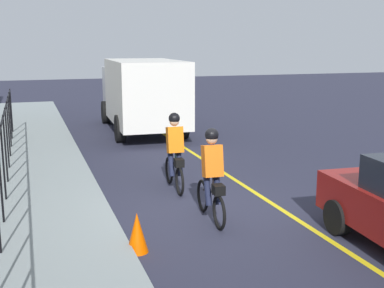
{
  "coord_description": "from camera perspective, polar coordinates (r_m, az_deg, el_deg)",
  "views": [
    {
      "loc": [
        -8.95,
        3.28,
        3.37
      ],
      "look_at": [
        2.03,
        -0.45,
        1.0
      ],
      "focal_mm": 46.02,
      "sensor_mm": 36.0,
      "label": 1
    }
  ],
  "objects": [
    {
      "name": "cyclist_lead",
      "position": [
        11.38,
        -2.01,
        -0.94
      ],
      "size": [
        1.71,
        0.38,
        1.83
      ],
      "rotation": [
        0.0,
        0.0,
        -0.05
      ],
      "color": "black",
      "rests_on": "ground"
    },
    {
      "name": "box_truck_background",
      "position": [
        19.07,
        -5.87,
        6.02
      ],
      "size": [
        6.8,
        2.77,
        2.78
      ],
      "rotation": [
        0.0,
        0.0,
        -0.04
      ],
      "color": "silver",
      "rests_on": "ground"
    },
    {
      "name": "traffic_cone_near",
      "position": [
        8.22,
        -6.37,
        -10.16
      ],
      "size": [
        0.36,
        0.36,
        0.68
      ],
      "primitive_type": "cone",
      "color": "#ED5000",
      "rests_on": "ground"
    },
    {
      "name": "ground_plane",
      "position": [
        10.11,
        1.28,
        -7.93
      ],
      "size": [
        80.0,
        80.0,
        0.0
      ],
      "primitive_type": "plane",
      "color": "#28293B"
    },
    {
      "name": "cyclist_follow",
      "position": [
        9.37,
        2.32,
        -3.69
      ],
      "size": [
        1.71,
        0.38,
        1.83
      ],
      "rotation": [
        0.0,
        0.0,
        -0.05
      ],
      "color": "black",
      "rests_on": "ground"
    },
    {
      "name": "sidewalk",
      "position": [
        9.54,
        -18.55,
        -9.3
      ],
      "size": [
        40.0,
        3.2,
        0.15
      ],
      "primitive_type": "cube",
      "color": "gray",
      "rests_on": "ground"
    },
    {
      "name": "lane_line_centre",
      "position": [
        10.73,
        9.39,
        -6.9
      ],
      "size": [
        36.0,
        0.12,
        0.01
      ],
      "primitive_type": "cube",
      "color": "yellow",
      "rests_on": "ground"
    },
    {
      "name": "iron_fence",
      "position": [
        10.18,
        -21.29,
        -1.05
      ],
      "size": [
        18.63,
        0.04,
        1.6
      ],
      "color": "black",
      "rests_on": "sidewalk"
    }
  ]
}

